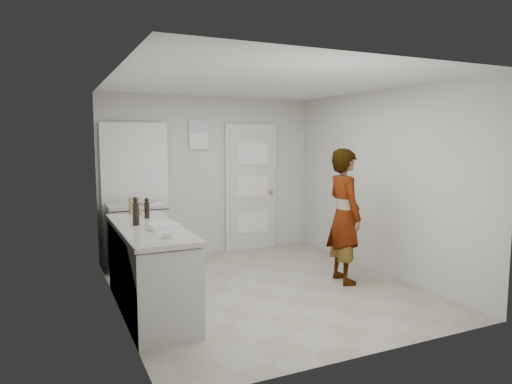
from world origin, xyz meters
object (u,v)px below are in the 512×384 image
cake_mix_box (134,205)px  egg_bowl (169,235)px  baking_dish (164,226)px  oil_cruet_a (147,208)px  spice_jar (141,211)px  person (344,216)px  oil_cruet_b (136,212)px

cake_mix_box → egg_bowl: (0.04, -1.57, -0.07)m
baking_dish → oil_cruet_a: bearing=92.2°
spice_jar → oil_cruet_a: (0.02, -0.29, 0.07)m
spice_jar → oil_cruet_a: 0.30m
cake_mix_box → oil_cruet_a: oil_cruet_a is taller
person → oil_cruet_a: bearing=85.9°
spice_jar → oil_cruet_a: bearing=-86.2°
baking_dish → egg_bowl: same height
person → egg_bowl: person is taller
oil_cruet_b → cake_mix_box: bearing=81.2°
cake_mix_box → oil_cruet_a: size_ratio=0.83×
cake_mix_box → baking_dish: (0.10, -1.13, -0.08)m
egg_bowl → baking_dish: bearing=83.3°
oil_cruet_a → spice_jar: bearing=93.8°
baking_dish → oil_cruet_b: bearing=125.2°
cake_mix_box → oil_cruet_b: size_ratio=0.66×
spice_jar → egg_bowl: 1.43m
egg_bowl → cake_mix_box: bearing=91.6°
cake_mix_box → oil_cruet_b: (-0.13, -0.81, 0.05)m
spice_jar → egg_bowl: bearing=-90.2°
oil_cruet_a → oil_cruet_b: 0.44m
oil_cruet_b → baking_dish: bearing=-54.8°
person → oil_cruet_b: 2.61m
cake_mix_box → spice_jar: size_ratio=2.59×
cake_mix_box → spice_jar: (0.05, -0.13, -0.06)m
person → spice_jar: bearing=79.6°
person → baking_dish: size_ratio=5.20×
cake_mix_box → spice_jar: 0.15m
egg_bowl → spice_jar: bearing=89.8°
cake_mix_box → spice_jar: cake_mix_box is taller
person → cake_mix_box: bearing=77.2°
person → oil_cruet_a: person is taller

